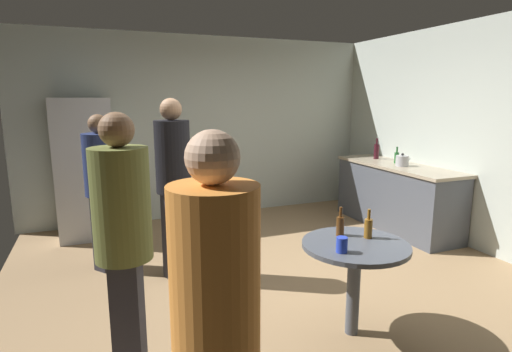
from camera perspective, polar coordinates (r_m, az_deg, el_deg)
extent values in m
cube|color=#9E7C56|center=(4.20, 2.85, -15.26)|extent=(5.20, 5.20, 0.10)
cube|color=beige|center=(6.27, -7.12, 6.72)|extent=(5.32, 0.06, 2.70)
cube|color=beige|center=(5.44, 29.19, 4.79)|extent=(0.06, 5.20, 2.70)
cube|color=silver|center=(5.69, -22.84, 0.95)|extent=(0.70, 0.65, 1.80)
cube|color=#262628|center=(5.34, -20.71, 1.48)|extent=(0.03, 0.03, 0.60)
cube|color=#4C515B|center=(6.01, 19.01, -2.86)|extent=(0.60, 1.95, 0.86)
cube|color=tan|center=(5.93, 19.28, 1.37)|extent=(0.64, 1.99, 0.04)
cylinder|color=#B2B2B7|center=(5.78, 19.81, 2.01)|extent=(0.17, 0.17, 0.14)
sphere|color=black|center=(5.77, 19.87, 2.87)|extent=(0.04, 0.04, 0.04)
cone|color=#B2B2B7|center=(5.86, 20.67, 2.20)|extent=(0.09, 0.04, 0.06)
cylinder|color=#3F141E|center=(6.34, 16.53, 3.31)|extent=(0.08, 0.08, 0.22)
cylinder|color=#3F141E|center=(6.33, 16.61, 4.70)|extent=(0.03, 0.03, 0.09)
cylinder|color=#26662D|center=(6.02, 19.10, 2.43)|extent=(0.06, 0.06, 0.15)
cylinder|color=#26662D|center=(6.00, 19.17, 3.51)|extent=(0.02, 0.02, 0.08)
cylinder|color=#4C515B|center=(3.31, 13.48, -15.38)|extent=(0.10, 0.10, 0.70)
cylinder|color=#4C515B|center=(3.17, 13.77, -9.41)|extent=(0.80, 0.80, 0.03)
cylinder|color=#8C5919|center=(3.27, 15.46, -7.12)|extent=(0.06, 0.06, 0.15)
cylinder|color=#8C5919|center=(3.24, 15.57, -5.19)|extent=(0.02, 0.02, 0.08)
cylinder|color=#593314|center=(3.28, 11.72, -6.90)|extent=(0.06, 0.06, 0.15)
cylinder|color=#593314|center=(3.25, 11.80, -4.97)|extent=(0.02, 0.02, 0.08)
cylinder|color=blue|center=(2.95, 11.95, -9.41)|extent=(0.08, 0.08, 0.11)
cube|color=#2D2D38|center=(4.22, -11.19, -8.09)|extent=(0.27, 0.24, 0.89)
cylinder|color=black|center=(4.03, -11.61, 2.66)|extent=(0.44, 0.44, 0.70)
sphere|color=tan|center=(3.99, -11.86, 9.16)|extent=(0.21, 0.21, 0.21)
cube|color=#2D2D38|center=(2.81, -17.38, -19.02)|extent=(0.22, 0.26, 0.85)
cylinder|color=olive|center=(2.52, -18.36, -3.79)|extent=(0.42, 0.42, 0.67)
sphere|color=#8C6647|center=(2.45, -18.98, 6.16)|extent=(0.20, 0.20, 0.20)
cube|color=#2D2D38|center=(4.62, -20.33, -7.40)|extent=(0.28, 0.27, 0.81)
cylinder|color=navy|center=(4.45, -20.95, 1.50)|extent=(0.48, 0.48, 0.64)
sphere|color=#8C6647|center=(4.41, -21.32, 6.84)|extent=(0.19, 0.19, 0.19)
cylinder|color=orange|center=(1.56, -5.79, -13.25)|extent=(0.45, 0.45, 0.66)
sphere|color=#D8AD8C|center=(1.44, -6.12, 2.61)|extent=(0.20, 0.20, 0.20)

